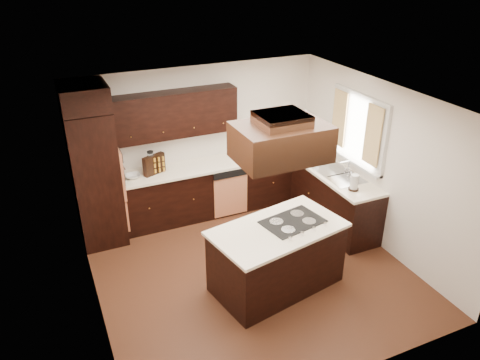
{
  "coord_description": "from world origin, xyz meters",
  "views": [
    {
      "loc": [
        -2.36,
        -4.91,
        4.15
      ],
      "look_at": [
        0.1,
        0.6,
        1.15
      ],
      "focal_mm": 35.0,
      "sensor_mm": 36.0,
      "label": 1
    }
  ],
  "objects_px": {
    "oven_column": "(96,178)",
    "island": "(277,258)",
    "range_hood": "(281,142)",
    "spice_rack": "(154,164)"
  },
  "relations": [
    {
      "from": "oven_column",
      "to": "island",
      "type": "xyz_separation_m",
      "value": [
        1.95,
        -2.14,
        -0.62
      ]
    },
    {
      "from": "island",
      "to": "range_hood",
      "type": "bearing_deg",
      "value": -133.59
    },
    {
      "from": "spice_rack",
      "to": "oven_column",
      "type": "bearing_deg",
      "value": 161.79
    },
    {
      "from": "island",
      "to": "spice_rack",
      "type": "distance_m",
      "value": 2.54
    },
    {
      "from": "oven_column",
      "to": "range_hood",
      "type": "distance_m",
      "value": 3.13
    },
    {
      "from": "oven_column",
      "to": "island",
      "type": "bearing_deg",
      "value": -47.78
    },
    {
      "from": "oven_column",
      "to": "spice_rack",
      "type": "relative_size",
      "value": 5.61
    },
    {
      "from": "island",
      "to": "range_hood",
      "type": "xyz_separation_m",
      "value": [
        -0.07,
        -0.11,
        1.72
      ]
    },
    {
      "from": "range_hood",
      "to": "spice_rack",
      "type": "distance_m",
      "value": 2.75
    },
    {
      "from": "oven_column",
      "to": "island",
      "type": "height_order",
      "value": "oven_column"
    }
  ]
}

